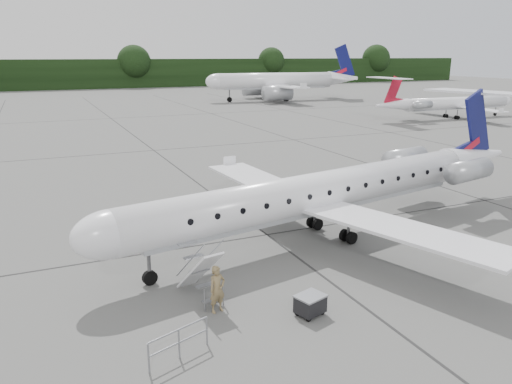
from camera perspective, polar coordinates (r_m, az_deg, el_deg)
name	(u,v)px	position (r m, az deg, el deg)	size (l,w,h in m)	color
ground	(392,248)	(25.59, 15.24, -6.17)	(320.00, 320.00, 0.00)	#5E5E5B
treeline	(89,74)	(149.10, -18.57, 12.66)	(260.00, 4.00, 8.00)	black
main_regional_jet	(319,173)	(25.01, 7.21, 2.18)	(27.33, 19.68, 7.01)	white
airstair	(200,272)	(19.59, -6.47, -9.05)	(0.85, 2.35, 2.20)	white
passenger	(217,289)	(18.63, -4.45, -11.01)	(0.66, 0.43, 1.80)	olive
safety_railing	(179,344)	(16.37, -8.79, -16.79)	(2.20, 0.08, 1.00)	gray
baggage_cart	(310,304)	(18.66, 6.21, -12.65)	(0.97, 0.79, 0.84)	black
bg_narrowbody	(275,73)	(104.75, 2.23, 13.46)	(31.27, 22.51, 11.22)	white
bg_regional_right	(458,97)	(80.90, 22.06, 10.03)	(23.89, 17.20, 6.27)	white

